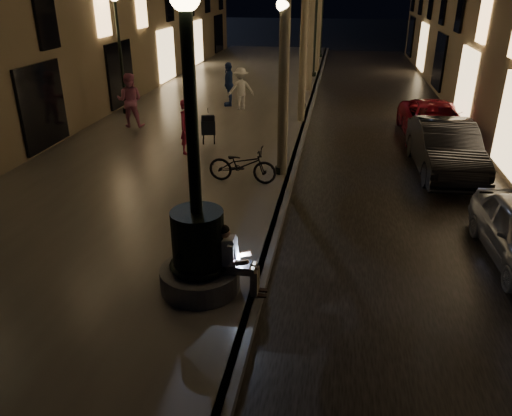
% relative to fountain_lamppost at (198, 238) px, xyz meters
% --- Properties ---
extents(ground, '(120.00, 120.00, 0.00)m').
position_rel_fountain_lamppost_xyz_m(ground, '(1.00, 13.00, -1.21)').
color(ground, black).
rests_on(ground, ground).
extents(cobble_lane, '(6.00, 45.00, 0.02)m').
position_rel_fountain_lamppost_xyz_m(cobble_lane, '(4.00, 13.00, -1.20)').
color(cobble_lane, black).
rests_on(cobble_lane, ground).
extents(promenade, '(8.00, 45.00, 0.20)m').
position_rel_fountain_lamppost_xyz_m(promenade, '(-3.00, 13.00, -1.11)').
color(promenade, '#645E58').
rests_on(promenade, ground).
extents(curb_strip, '(0.25, 45.00, 0.20)m').
position_rel_fountain_lamppost_xyz_m(curb_strip, '(1.00, 13.00, -1.11)').
color(curb_strip, '#59595B').
rests_on(curb_strip, ground).
extents(fountain_lamppost, '(1.40, 1.40, 5.21)m').
position_rel_fountain_lamppost_xyz_m(fountain_lamppost, '(0.00, 0.00, 0.00)').
color(fountain_lamppost, '#59595B').
rests_on(fountain_lamppost, promenade).
extents(seated_man_laptop, '(0.92, 0.31, 1.29)m').
position_rel_fountain_lamppost_xyz_m(seated_man_laptop, '(0.61, -0.00, -0.32)').
color(seated_man_laptop, gray).
rests_on(seated_man_laptop, promenade).
extents(lamp_curb_a, '(0.36, 0.36, 4.81)m').
position_rel_fountain_lamppost_xyz_m(lamp_curb_a, '(0.70, 6.00, 2.02)').
color(lamp_curb_a, black).
rests_on(lamp_curb_a, promenade).
extents(lamp_curb_b, '(0.36, 0.36, 4.81)m').
position_rel_fountain_lamppost_xyz_m(lamp_curb_b, '(0.70, 14.00, 2.02)').
color(lamp_curb_b, black).
rests_on(lamp_curb_b, promenade).
extents(lamp_curb_c, '(0.36, 0.36, 4.81)m').
position_rel_fountain_lamppost_xyz_m(lamp_curb_c, '(0.70, 22.00, 2.02)').
color(lamp_curb_c, black).
rests_on(lamp_curb_c, promenade).
extents(lamp_curb_d, '(0.36, 0.36, 4.81)m').
position_rel_fountain_lamppost_xyz_m(lamp_curb_d, '(0.70, 30.00, 2.02)').
color(lamp_curb_d, black).
rests_on(lamp_curb_d, promenade).
extents(lamp_left_b, '(0.36, 0.36, 4.81)m').
position_rel_fountain_lamppost_xyz_m(lamp_left_b, '(-6.40, 12.00, 2.02)').
color(lamp_left_b, black).
rests_on(lamp_left_b, promenade).
extents(lamp_left_c, '(0.36, 0.36, 4.81)m').
position_rel_fountain_lamppost_xyz_m(lamp_left_c, '(-6.40, 22.00, 2.02)').
color(lamp_left_c, black).
rests_on(lamp_left_c, promenade).
extents(stroller, '(0.63, 1.11, 1.11)m').
position_rel_fountain_lamppost_xyz_m(stroller, '(-2.05, 8.63, -0.45)').
color(stroller, black).
rests_on(stroller, promenade).
extents(car_second, '(1.74, 4.58, 1.49)m').
position_rel_fountain_lamppost_xyz_m(car_second, '(5.37, 7.39, -0.47)').
color(car_second, black).
rests_on(car_second, ground).
extents(car_third, '(2.16, 4.57, 1.26)m').
position_rel_fountain_lamppost_xyz_m(car_third, '(5.59, 11.00, -0.58)').
color(car_third, maroon).
rests_on(car_third, ground).
extents(pedestrian_red, '(0.63, 0.73, 1.68)m').
position_rel_fountain_lamppost_xyz_m(pedestrian_red, '(-2.38, 7.36, -0.17)').
color(pedestrian_red, '#B02344').
rests_on(pedestrian_red, promenade).
extents(pedestrian_pink, '(1.03, 0.84, 1.96)m').
position_rel_fountain_lamppost_xyz_m(pedestrian_pink, '(-5.38, 10.09, -0.03)').
color(pedestrian_pink, '#BE658A').
rests_on(pedestrian_pink, promenade).
extents(pedestrian_white, '(1.26, 0.98, 1.72)m').
position_rel_fountain_lamppost_xyz_m(pedestrian_white, '(-1.86, 13.47, -0.15)').
color(pedestrian_white, white).
rests_on(pedestrian_white, promenade).
extents(pedestrian_blue, '(0.67, 1.16, 1.85)m').
position_rel_fountain_lamppost_xyz_m(pedestrian_blue, '(-2.50, 14.04, -0.09)').
color(pedestrian_blue, navy).
rests_on(pedestrian_blue, promenade).
extents(bicycle, '(1.89, 0.74, 0.97)m').
position_rel_fountain_lamppost_xyz_m(bicycle, '(-0.23, 5.19, -0.52)').
color(bicycle, black).
rests_on(bicycle, promenade).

